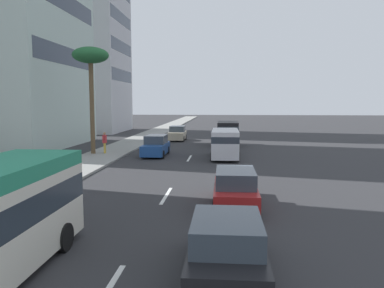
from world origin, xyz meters
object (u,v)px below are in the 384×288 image
object	(u,v)px
car_sixth	(177,134)
car_seventh	(227,248)
car_third	(156,146)
van_fifth	(225,142)
pedestrian_mid_block	(105,142)
van_fourth	(228,132)
car_second	(235,189)
palm_tree	(91,60)

from	to	relation	value
car_sixth	car_seventh	distance (m)	34.63
car_seventh	car_third	bearing A→B (deg)	14.82
van_fifth	pedestrian_mid_block	bearing A→B (deg)	84.62
van_fourth	pedestrian_mid_block	bearing A→B (deg)	126.57
car_sixth	pedestrian_mid_block	distance (m)	13.46
van_fifth	van_fourth	bearing A→B (deg)	-1.89
van_fifth	car_sixth	xyz separation A→B (m)	(13.60, 5.48, -0.50)
car_seventh	car_second	bearing A→B (deg)	-3.54
van_fifth	palm_tree	distance (m)	12.84
car_second	car_third	world-z (taller)	car_third
van_fifth	palm_tree	world-z (taller)	palm_tree
car_third	van_fifth	world-z (taller)	van_fifth
van_fifth	palm_tree	size ratio (longest dim) A/B	0.61
van_fifth	car_sixth	size ratio (longest dim) A/B	1.34
car_second	van_fifth	world-z (taller)	van_fifth
van_fourth	car_sixth	bearing A→B (deg)	49.22
van_fourth	car_seventh	bearing A→B (deg)	179.40
van_fourth	pedestrian_mid_block	world-z (taller)	van_fourth
car_second	car_seventh	xyz separation A→B (m)	(-6.62, 0.41, -0.01)
car_second	car_third	size ratio (longest dim) A/B	1.04
car_third	car_sixth	distance (m)	12.69
van_fifth	palm_tree	bearing A→B (deg)	86.07
pedestrian_mid_block	van_fifth	bearing A→B (deg)	-80.51
car_sixth	palm_tree	bearing A→B (deg)	-23.25
car_seventh	pedestrian_mid_block	world-z (taller)	pedestrian_mid_block
car_second	pedestrian_mid_block	size ratio (longest dim) A/B	2.67
car_sixth	van_fourth	bearing A→B (deg)	49.22
car_third	car_seventh	distance (m)	22.25
car_third	palm_tree	size ratio (longest dim) A/B	0.52
car_second	pedestrian_mid_block	bearing A→B (deg)	35.00
car_second	car_seventh	size ratio (longest dim) A/B	1.08
van_fifth	car_second	bearing A→B (deg)	-178.41
pedestrian_mid_block	palm_tree	distance (m)	6.81
van_fifth	pedestrian_mid_block	size ratio (longest dim) A/B	3.04
car_seventh	car_sixth	bearing A→B (deg)	9.07
car_second	car_sixth	size ratio (longest dim) A/B	1.18
car_second	palm_tree	xyz separation A→B (m)	(14.74, 11.39, 7.11)
van_fifth	car_sixth	bearing A→B (deg)	21.96
car_second	van_fifth	size ratio (longest dim) A/B	0.88
car_seventh	palm_tree	world-z (taller)	palm_tree
palm_tree	van_fifth	bearing A→B (deg)	-93.93
car_second	car_sixth	bearing A→B (deg)	12.02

